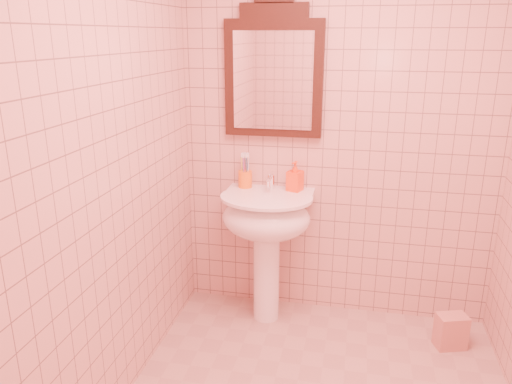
% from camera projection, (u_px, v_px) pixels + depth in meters
% --- Properties ---
extents(back_wall, '(2.00, 0.02, 2.50)m').
position_uv_depth(back_wall, '(339.00, 130.00, 3.12)').
color(back_wall, '#CE9C90').
rests_on(back_wall, floor).
extents(pedestal_sink, '(0.58, 0.58, 0.86)m').
position_uv_depth(pedestal_sink, '(266.00, 226.00, 3.17)').
color(pedestal_sink, white).
rests_on(pedestal_sink, floor).
extents(faucet, '(0.04, 0.16, 0.11)m').
position_uv_depth(faucet, '(271.00, 181.00, 3.22)').
color(faucet, white).
rests_on(faucet, pedestal_sink).
extents(mirror, '(0.61, 0.06, 0.86)m').
position_uv_depth(mirror, '(273.00, 73.00, 3.07)').
color(mirror, black).
rests_on(mirror, back_wall).
extents(toothbrush_cup, '(0.09, 0.09, 0.21)m').
position_uv_depth(toothbrush_cup, '(245.00, 179.00, 3.26)').
color(toothbrush_cup, orange).
rests_on(toothbrush_cup, pedestal_sink).
extents(soap_dispenser, '(0.11, 0.11, 0.19)m').
position_uv_depth(soap_dispenser, '(295.00, 176.00, 3.18)').
color(soap_dispenser, '#F44314').
rests_on(soap_dispenser, pedestal_sink).
extents(towel, '(0.20, 0.17, 0.21)m').
position_uv_depth(towel, '(451.00, 331.00, 3.02)').
color(towel, '#BF7170').
rests_on(towel, floor).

